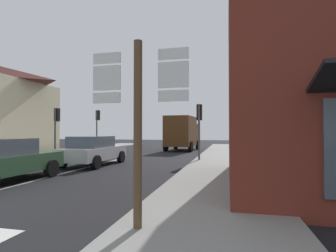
{
  "coord_description": "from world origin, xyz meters",
  "views": [
    {
      "loc": [
        6.56,
        -3.78,
        1.7
      ],
      "look_at": [
        3.77,
        8.37,
        1.97
      ],
      "focal_mm": 28.2,
      "sensor_mm": 36.0,
      "label": 1
    }
  ],
  "objects_px": {
    "sedan_far": "(93,150)",
    "traffic_light_near_right": "(199,119)",
    "traffic_light_near_left": "(57,121)",
    "delivery_truck": "(182,132)",
    "sedan_near": "(1,160)",
    "traffic_light_far_left": "(98,121)",
    "route_sign_post": "(138,119)"
  },
  "relations": [
    {
      "from": "sedan_far",
      "to": "traffic_light_near_right",
      "type": "distance_m",
      "value": 6.0
    },
    {
      "from": "sedan_far",
      "to": "traffic_light_near_left",
      "type": "distance_m",
      "value": 6.35
    },
    {
      "from": "delivery_truck",
      "to": "traffic_light_near_right",
      "type": "height_order",
      "value": "traffic_light_near_right"
    },
    {
      "from": "sedan_near",
      "to": "traffic_light_near_right",
      "type": "height_order",
      "value": "traffic_light_near_right"
    },
    {
      "from": "traffic_light_near_right",
      "to": "traffic_light_near_left",
      "type": "bearing_deg",
      "value": 174.28
    },
    {
      "from": "sedan_near",
      "to": "delivery_truck",
      "type": "bearing_deg",
      "value": 78.62
    },
    {
      "from": "sedan_near",
      "to": "traffic_light_far_left",
      "type": "bearing_deg",
      "value": 106.01
    },
    {
      "from": "sedan_far",
      "to": "delivery_truck",
      "type": "height_order",
      "value": "delivery_truck"
    },
    {
      "from": "traffic_light_near_left",
      "to": "traffic_light_near_right",
      "type": "bearing_deg",
      "value": -5.72
    },
    {
      "from": "sedan_far",
      "to": "delivery_truck",
      "type": "bearing_deg",
      "value": 77.19
    },
    {
      "from": "traffic_light_near_left",
      "to": "delivery_truck",
      "type": "bearing_deg",
      "value": 45.82
    },
    {
      "from": "sedan_near",
      "to": "traffic_light_near_left",
      "type": "height_order",
      "value": "traffic_light_near_left"
    },
    {
      "from": "traffic_light_near_left",
      "to": "sedan_near",
      "type": "bearing_deg",
      "value": -64.34
    },
    {
      "from": "sedan_far",
      "to": "delivery_truck",
      "type": "relative_size",
      "value": 0.83
    },
    {
      "from": "traffic_light_near_left",
      "to": "route_sign_post",
      "type": "bearing_deg",
      "value": -49.59
    },
    {
      "from": "sedan_near",
      "to": "sedan_far",
      "type": "relative_size",
      "value": 0.99
    },
    {
      "from": "sedan_near",
      "to": "traffic_light_near_right",
      "type": "distance_m",
      "value": 9.72
    },
    {
      "from": "route_sign_post",
      "to": "traffic_light_far_left",
      "type": "height_order",
      "value": "traffic_light_far_left"
    },
    {
      "from": "traffic_light_near_right",
      "to": "delivery_truck",
      "type": "bearing_deg",
      "value": 106.05
    },
    {
      "from": "route_sign_post",
      "to": "traffic_light_near_left",
      "type": "distance_m",
      "value": 15.55
    },
    {
      "from": "sedan_far",
      "to": "traffic_light_far_left",
      "type": "relative_size",
      "value": 1.16
    },
    {
      "from": "delivery_truck",
      "to": "sedan_near",
      "type": "bearing_deg",
      "value": -101.38
    },
    {
      "from": "sedan_near",
      "to": "traffic_light_far_left",
      "type": "height_order",
      "value": "traffic_light_far_left"
    },
    {
      "from": "route_sign_post",
      "to": "traffic_light_near_right",
      "type": "distance_m",
      "value": 10.85
    },
    {
      "from": "sedan_near",
      "to": "sedan_far",
      "type": "bearing_deg",
      "value": 81.98
    },
    {
      "from": "delivery_truck",
      "to": "traffic_light_near_right",
      "type": "bearing_deg",
      "value": -73.95
    },
    {
      "from": "sedan_far",
      "to": "route_sign_post",
      "type": "relative_size",
      "value": 1.32
    },
    {
      "from": "route_sign_post",
      "to": "traffic_light_near_right",
      "type": "bearing_deg",
      "value": 90.82
    },
    {
      "from": "delivery_truck",
      "to": "traffic_light_near_right",
      "type": "relative_size",
      "value": 1.58
    },
    {
      "from": "sedan_far",
      "to": "traffic_light_far_left",
      "type": "xyz_separation_m",
      "value": [
        -4.84,
        9.57,
        1.94
      ]
    },
    {
      "from": "traffic_light_near_right",
      "to": "sedan_near",
      "type": "bearing_deg",
      "value": -127.01
    },
    {
      "from": "sedan_far",
      "to": "route_sign_post",
      "type": "bearing_deg",
      "value": -57.12
    }
  ]
}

